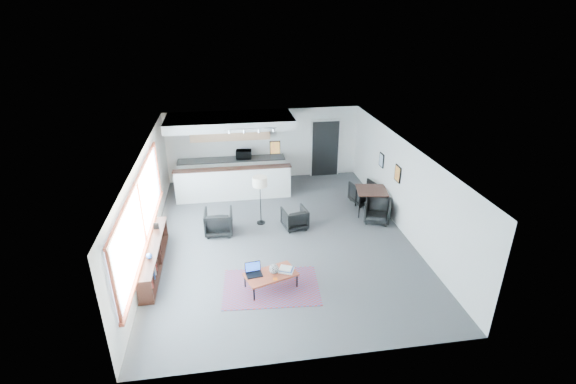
{
  "coord_description": "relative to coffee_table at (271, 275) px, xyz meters",
  "views": [
    {
      "loc": [
        -1.36,
        -10.13,
        6.01
      ],
      "look_at": [
        0.27,
        0.4,
        1.19
      ],
      "focal_mm": 26.0,
      "sensor_mm": 36.0,
      "label": 1
    }
  ],
  "objects": [
    {
      "name": "ceramic_pot",
      "position": [
        0.07,
        0.01,
        0.14
      ],
      "size": [
        0.23,
        0.23,
        0.23
      ],
      "rotation": [
        0.0,
        0.0,
        -0.09
      ],
      "color": "gray",
      "rests_on": "coffee_table"
    },
    {
      "name": "book_stack",
      "position": [
        0.36,
        0.05,
        0.08
      ],
      "size": [
        0.4,
        0.37,
        0.1
      ],
      "rotation": [
        0.0,
        0.0,
        -0.4
      ],
      "color": "silver",
      "rests_on": "coffee_table"
    },
    {
      "name": "laptop",
      "position": [
        -0.39,
        0.08,
        0.1
      ],
      "size": [
        0.4,
        0.34,
        0.26
      ],
      "rotation": [
        0.0,
        0.0,
        0.14
      ],
      "color": "black",
      "rests_on": "coffee_table"
    },
    {
      "name": "dining_table",
      "position": [
        3.54,
        3.34,
        0.35
      ],
      "size": [
        1.06,
        1.06,
        0.77
      ],
      "rotation": [
        0.0,
        0.0,
        -0.18
      ],
      "color": "#321811",
      "rests_on": "floor"
    },
    {
      "name": "room",
      "position": [
        0.54,
        2.25,
        0.95
      ],
      "size": [
        7.02,
        9.02,
        2.62
      ],
      "color": "#474749",
      "rests_on": "ground"
    },
    {
      "name": "armchair_right",
      "position": [
        1.02,
        2.72,
        -0.01
      ],
      "size": [
        0.77,
        0.74,
        0.68
      ],
      "primitive_type": "imported",
      "rotation": [
        0.0,
        0.0,
        3.33
      ],
      "color": "black",
      "rests_on": "floor"
    },
    {
      "name": "kilim_rug",
      "position": [
        -0.0,
        -0.0,
        -0.35
      ],
      "size": [
        2.31,
        1.67,
        0.01
      ],
      "rotation": [
        0.0,
        0.0,
        -0.08
      ],
      "color": "#572D44",
      "rests_on": "floor"
    },
    {
      "name": "coffee_table",
      "position": [
        0.0,
        0.0,
        0.0
      ],
      "size": [
        1.3,
        0.96,
        0.38
      ],
      "rotation": [
        0.0,
        0.0,
        0.32
      ],
      "color": "maroon",
      "rests_on": "floor"
    },
    {
      "name": "dining_chair_near",
      "position": [
        3.54,
        2.72,
        -0.03
      ],
      "size": [
        0.81,
        0.79,
        0.65
      ],
      "primitive_type": "imported",
      "rotation": [
        0.0,
        0.0,
        -0.4
      ],
      "color": "black",
      "rests_on": "floor"
    },
    {
      "name": "console",
      "position": [
        -2.76,
        1.2,
        -0.03
      ],
      "size": [
        0.35,
        3.0,
        0.8
      ],
      "color": "#321811",
      "rests_on": "floor"
    },
    {
      "name": "dining_chair_far",
      "position": [
        3.54,
        4.03,
        -0.02
      ],
      "size": [
        0.77,
        0.74,
        0.66
      ],
      "primitive_type": "imported",
      "rotation": [
        0.0,
        0.0,
        3.38
      ],
      "color": "black",
      "rests_on": "floor"
    },
    {
      "name": "kitchenette",
      "position": [
        -0.66,
        5.96,
        1.03
      ],
      "size": [
        4.2,
        1.96,
        2.6
      ],
      "color": "white",
      "rests_on": "floor"
    },
    {
      "name": "microwave",
      "position": [
        -0.23,
        6.4,
        0.76
      ],
      "size": [
        0.57,
        0.35,
        0.37
      ],
      "primitive_type": "imported",
      "rotation": [
        0.0,
        0.0,
        -0.1
      ],
      "color": "black",
      "rests_on": "kitchenette"
    },
    {
      "name": "coaster",
      "position": [
        0.07,
        -0.22,
        0.03
      ],
      "size": [
        0.1,
        0.1,
        0.01
      ],
      "rotation": [
        0.0,
        0.0,
        -0.03
      ],
      "color": "#E5590C",
      "rests_on": "coffee_table"
    },
    {
      "name": "floor_lamp",
      "position": [
        0.06,
        3.14,
        0.94
      ],
      "size": [
        0.55,
        0.55,
        1.49
      ],
      "rotation": [
        0.0,
        0.0,
        0.35
      ],
      "color": "black",
      "rests_on": "floor"
    },
    {
      "name": "wall_art_upper",
      "position": [
        4.01,
        3.95,
        1.15
      ],
      "size": [
        0.03,
        0.34,
        0.44
      ],
      "color": "black",
      "rests_on": "room"
    },
    {
      "name": "window",
      "position": [
        -2.93,
        1.35,
        1.1
      ],
      "size": [
        0.1,
        5.95,
        1.66
      ],
      "color": "#8CBFFF",
      "rests_on": "room"
    },
    {
      "name": "doorway",
      "position": [
        2.84,
        6.67,
        0.72
      ],
      "size": [
        1.1,
        0.12,
        2.15
      ],
      "color": "black",
      "rests_on": "room"
    },
    {
      "name": "track_light",
      "position": [
        -0.05,
        4.45,
        2.18
      ],
      "size": [
        1.6,
        0.07,
        0.15
      ],
      "color": "silver",
      "rests_on": "room"
    },
    {
      "name": "armchair_left",
      "position": [
        -1.18,
        2.74,
        0.04
      ],
      "size": [
        0.8,
        0.75,
        0.79
      ],
      "primitive_type": "imported",
      "rotation": [
        0.0,
        0.0,
        3.1
      ],
      "color": "black",
      "rests_on": "floor"
    },
    {
      "name": "wall_art_lower",
      "position": [
        4.01,
        2.65,
        1.2
      ],
      "size": [
        0.03,
        0.38,
        0.48
      ],
      "color": "black",
      "rests_on": "room"
    }
  ]
}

